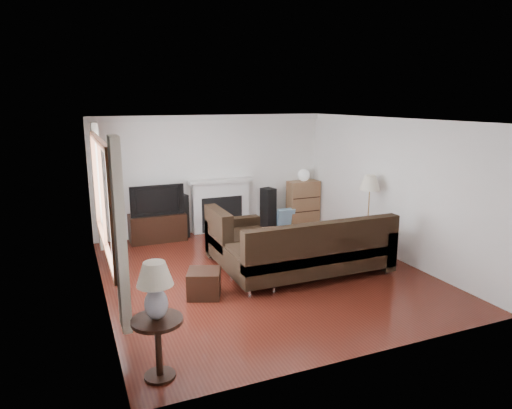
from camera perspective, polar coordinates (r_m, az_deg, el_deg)
name	(u,v)px	position (r m, az deg, el deg)	size (l,w,h in m)	color
room	(263,199)	(7.29, 0.91, 0.66)	(5.10, 5.60, 2.54)	#531C12
window	(102,195)	(6.46, -18.67, 1.11)	(0.12, 2.74, 1.54)	brown
curtain_near	(120,236)	(5.03, -16.64, -3.76)	(0.10, 0.35, 2.10)	silver
curtain_far	(99,187)	(7.99, -19.07, 2.13)	(0.10, 0.35, 2.10)	silver
fireplace	(221,205)	(9.90, -4.42, -0.10)	(1.40, 0.26, 1.15)	white
tv_stand	(158,227)	(9.48, -12.21, -2.80)	(1.11, 0.50, 0.56)	black
television	(156,199)	(9.34, -12.38, 0.65)	(1.06, 0.14, 0.61)	black
speaker_left	(181,216)	(9.60, -9.41, -1.41)	(0.25, 0.30, 0.90)	black
speaker_right	(268,208)	(10.23, 1.53, -0.40)	(0.25, 0.30, 0.89)	black
bookshelf	(303,202)	(10.58, 5.90, 0.28)	(0.72, 0.34, 0.99)	brown
globe_lamp	(304,175)	(10.46, 5.98, 3.66)	(0.27, 0.27, 0.27)	white
sectional_sofa	(311,248)	(7.43, 6.85, -5.47)	(2.88, 2.10, 0.93)	black
coffee_table	(269,240)	(8.75, 1.68, -4.43)	(0.97, 0.53, 0.38)	#A36D4E
footstool	(204,283)	(6.77, -6.51, -9.76)	(0.46, 0.46, 0.39)	black
floor_lamp	(368,214)	(8.69, 13.85, -1.20)	(0.38, 0.38, 1.47)	#A8753A
side_table	(159,348)	(4.97, -12.08, -17.16)	(0.52, 0.52, 0.65)	black
table_lamp	(156,291)	(4.69, -12.44, -10.54)	(0.37, 0.37, 0.59)	silver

